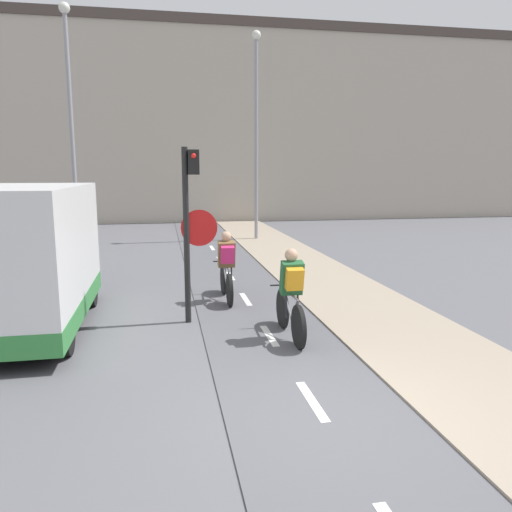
# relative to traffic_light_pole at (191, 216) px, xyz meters

# --- Properties ---
(ground_plane) EXTENTS (120.00, 120.00, 0.00)m
(ground_plane) POSITION_rel_traffic_light_pole_xyz_m (1.24, -4.11, -2.00)
(ground_plane) COLOR #5B5B60
(bike_lane) EXTENTS (2.24, 60.00, 0.02)m
(bike_lane) POSITION_rel_traffic_light_pole_xyz_m (1.24, -4.10, -1.99)
(bike_lane) COLOR #56565B
(bike_lane) RESTS_ON ground_plane
(sidewalk_strip) EXTENTS (2.40, 60.00, 0.05)m
(sidewalk_strip) POSITION_rel_traffic_light_pole_xyz_m (3.56, -4.11, -1.98)
(sidewalk_strip) COLOR gray
(sidewalk_strip) RESTS_ON ground_plane
(building_row_background) EXTENTS (60.00, 5.20, 10.81)m
(building_row_background) POSITION_rel_traffic_light_pole_xyz_m (1.24, 20.85, 3.41)
(building_row_background) COLOR #B2A899
(building_row_background) RESTS_ON ground_plane
(traffic_light_pole) EXTENTS (0.67, 0.25, 3.24)m
(traffic_light_pole) POSITION_rel_traffic_light_pole_xyz_m (0.00, 0.00, 0.00)
(traffic_light_pole) COLOR black
(traffic_light_pole) RESTS_ON ground_plane
(street_lamp_far) EXTENTS (0.36, 0.36, 8.16)m
(street_lamp_far) POSITION_rel_traffic_light_pole_xyz_m (-3.41, 8.85, 2.87)
(street_lamp_far) COLOR gray
(street_lamp_far) RESTS_ON ground_plane
(street_lamp_sidewalk) EXTENTS (0.36, 0.36, 8.17)m
(street_lamp_sidewalk) POSITION_rel_traffic_light_pole_xyz_m (3.28, 10.96, 2.88)
(street_lamp_sidewalk) COLOR gray
(street_lamp_sidewalk) RESTS_ON ground_plane
(cyclist_near) EXTENTS (0.46, 1.81, 1.55)m
(cyclist_near) POSITION_rel_traffic_light_pole_xyz_m (1.58, -1.25, -1.28)
(cyclist_near) COLOR black
(cyclist_near) RESTS_ON ground_plane
(cyclist_far) EXTENTS (0.46, 1.77, 1.53)m
(cyclist_far) POSITION_rel_traffic_light_pole_xyz_m (0.83, 1.42, -1.28)
(cyclist_far) COLOR black
(cyclist_far) RESTS_ON ground_plane
(van) EXTENTS (2.09, 4.45, 2.56)m
(van) POSITION_rel_traffic_light_pole_xyz_m (-2.96, 0.07, -0.74)
(van) COLOR silver
(van) RESTS_ON ground_plane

